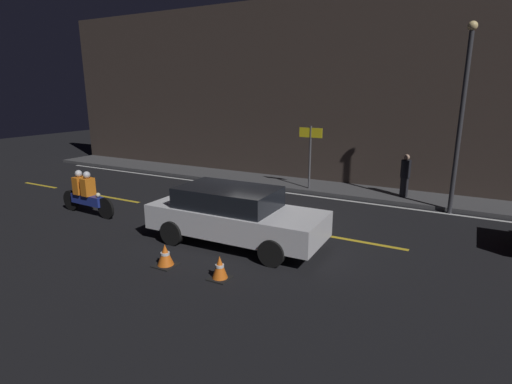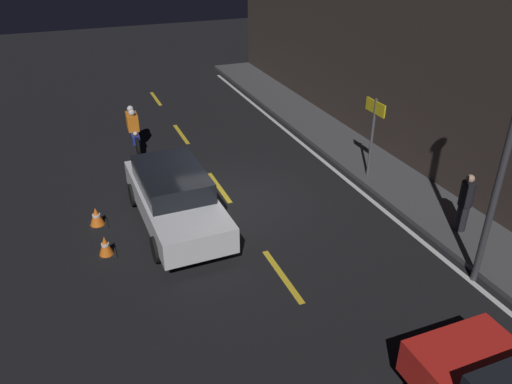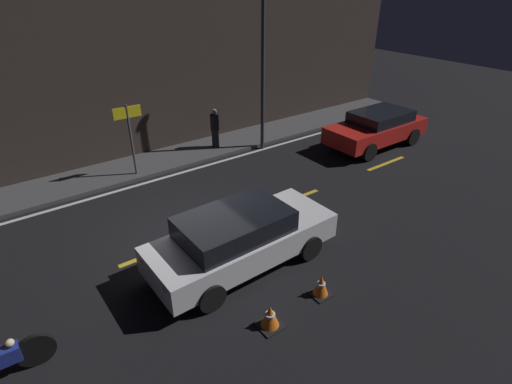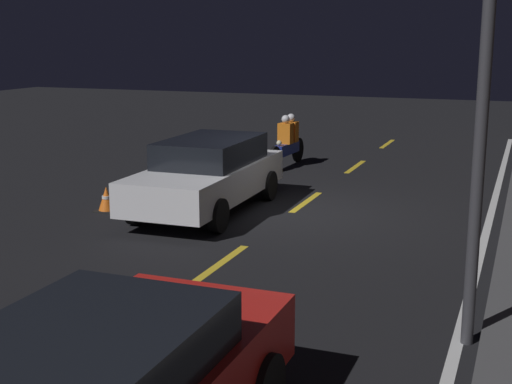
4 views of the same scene
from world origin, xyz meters
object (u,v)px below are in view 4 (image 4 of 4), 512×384
motorcycle (288,142)px  street_lamp (486,58)px  traffic_cone_mid (107,199)px  traffic_cone_near (140,186)px  sedan_white (208,173)px

motorcycle → street_lamp: (10.15, 5.61, 2.58)m
traffic_cone_mid → traffic_cone_near: bearing=-178.1°
motorcycle → street_lamp: bearing=31.8°
sedan_white → motorcycle: sedan_white is taller
sedan_white → traffic_cone_near: bearing=-109.1°
traffic_cone_near → street_lamp: street_lamp is taller
sedan_white → traffic_cone_mid: bearing=-68.0°
motorcycle → traffic_cone_near: 5.13m
traffic_cone_mid → street_lamp: bearing=61.9°
motorcycle → traffic_cone_near: size_ratio=4.66×
traffic_cone_mid → street_lamp: street_lamp is taller
sedan_white → motorcycle: size_ratio=1.91×
traffic_cone_near → street_lamp: bearing=54.1°
street_lamp → sedan_white: bearing=-130.9°
traffic_cone_near → traffic_cone_mid: (1.43, 0.05, 0.00)m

